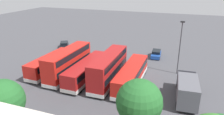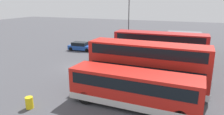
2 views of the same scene
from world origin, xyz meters
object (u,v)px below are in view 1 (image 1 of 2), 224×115
object	(u,v)px
box_truck_blue	(187,89)
waste_bin_yellow	(59,54)
bus_double_decker_fourth	(68,62)
car_small_green	(64,45)
bus_single_deck_third	(87,70)
car_hatchback_silver	(156,54)
bus_double_decker_second	(109,68)
bus_single_deck_fifth	(51,63)
lamp_post_tall	(180,44)
bus_single_deck_near_end	(131,75)

from	to	relation	value
box_truck_blue	waste_bin_yellow	size ratio (longest dim) A/B	8.04
bus_double_decker_fourth	car_small_green	size ratio (longest dim) A/B	2.53
bus_single_deck_third	car_hatchback_silver	distance (m)	16.81
bus_single_deck_third	car_hatchback_silver	world-z (taller)	bus_single_deck_third
box_truck_blue	bus_double_decker_second	bearing A→B (deg)	-6.94
bus_single_deck_fifth	lamp_post_tall	distance (m)	22.03
bus_double_decker_fourth	bus_single_deck_fifth	bearing A→B (deg)	-3.88
bus_single_deck_near_end	bus_double_decker_fourth	bearing A→B (deg)	2.65
bus_double_decker_second	waste_bin_yellow	xyz separation A→B (m)	(14.08, -7.77, -1.97)
bus_double_decker_fourth	waste_bin_yellow	bearing A→B (deg)	-48.07
bus_single_deck_third	box_truck_blue	distance (m)	15.31
bus_single_deck_near_end	car_hatchback_silver	distance (m)	13.88
bus_double_decker_fourth	car_small_green	xyz separation A→B (m)	(9.38, -13.51, -1.75)
bus_double_decker_fourth	box_truck_blue	bearing A→B (deg)	175.79
bus_double_decker_second	car_small_green	xyz separation A→B (m)	(16.46, -13.48, -1.75)
bus_double_decker_second	bus_double_decker_fourth	size ratio (longest dim) A/B	1.00
bus_double_decker_fourth	bus_single_deck_fifth	xyz separation A→B (m)	(3.70, -0.25, -0.83)
bus_single_deck_third	box_truck_blue	world-z (taller)	box_truck_blue
bus_single_deck_near_end	bus_double_decker_second	distance (m)	3.62
bus_single_deck_fifth	bus_single_deck_third	bearing A→B (deg)	177.98
waste_bin_yellow	car_small_green	bearing A→B (deg)	-67.40
bus_double_decker_second	waste_bin_yellow	bearing A→B (deg)	-28.87
waste_bin_yellow	bus_double_decker_second	bearing A→B (deg)	151.13
bus_double_decker_second	lamp_post_tall	xyz separation A→B (m)	(-9.83, -7.08, 2.77)
bus_single_deck_third	lamp_post_tall	bearing A→B (deg)	-152.33
bus_double_decker_second	car_small_green	size ratio (longest dim) A/B	2.54
car_small_green	bus_single_deck_near_end	bearing A→B (deg)	146.88
box_truck_blue	car_hatchback_silver	distance (m)	16.88
bus_single_deck_near_end	car_small_green	world-z (taller)	bus_single_deck_near_end
bus_single_deck_third	bus_single_deck_fifth	world-z (taller)	same
bus_double_decker_second	lamp_post_tall	distance (m)	12.43
lamp_post_tall	bus_single_deck_fifth	bearing A→B (deg)	18.42
bus_single_deck_near_end	bus_single_deck_third	bearing A→B (deg)	3.85
bus_single_deck_near_end	bus_double_decker_fourth	world-z (taller)	bus_double_decker_fourth
car_hatchback_silver	car_small_green	world-z (taller)	same
bus_double_decker_second	bus_single_deck_third	bearing A→B (deg)	0.45
bus_single_deck_fifth	car_small_green	bearing A→B (deg)	-66.80
bus_single_deck_third	bus_single_deck_near_end	bearing A→B (deg)	-176.15
bus_single_deck_third	car_small_green	distance (m)	18.58
bus_double_decker_second	box_truck_blue	distance (m)	11.63
car_hatchback_silver	lamp_post_tall	bearing A→B (deg)	123.29
bus_single_deck_third	box_truck_blue	size ratio (longest dim) A/B	1.53
bus_single_deck_near_end	waste_bin_yellow	bearing A→B (deg)	-22.58
lamp_post_tall	car_small_green	bearing A→B (deg)	-13.66
box_truck_blue	car_hatchback_silver	bearing A→B (deg)	-67.83
car_small_green	lamp_post_tall	xyz separation A→B (m)	(-26.30, 6.39, 4.52)
box_truck_blue	lamp_post_tall	size ratio (longest dim) A/B	0.84
car_small_green	lamp_post_tall	size ratio (longest dim) A/B	0.48
car_hatchback_silver	car_small_green	bearing A→B (deg)	1.93
bus_single_deck_third	box_truck_blue	xyz separation A→B (m)	(-15.25, 1.37, 0.08)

